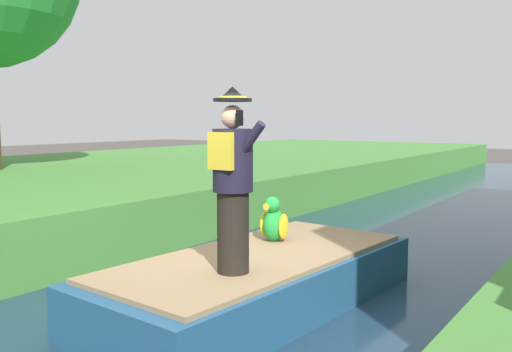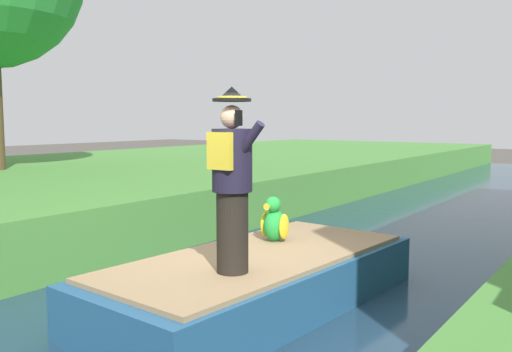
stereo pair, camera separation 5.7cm
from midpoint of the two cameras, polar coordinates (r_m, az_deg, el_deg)
The scene contains 5 objects.
ground_plane at distance 6.20m, azimuth -2.44°, elevation -15.29°, with size 80.00×80.00×0.00m, color #4C4742.
canal_water at distance 6.18m, azimuth -2.44°, elevation -14.86°, with size 5.23×48.00×0.10m, color #1E384C.
boat at distance 6.40m, azimuth -0.05°, elevation -10.79°, with size 2.09×4.32×0.61m.
person_pirate at distance 5.41m, azimuth -2.73°, elevation -0.52°, with size 0.61×0.42×1.85m.
parrot_plush at distance 6.92m, azimuth 1.63°, elevation -4.79°, with size 0.36×0.34×0.57m.
Camera 1 is at (3.49, -4.60, 2.24)m, focal length 38.44 mm.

